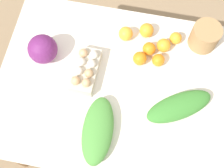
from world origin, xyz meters
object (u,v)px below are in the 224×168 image
Objects in this scene: paper_bag at (205,36)px; greens_bunch_beet_tops at (98,130)px; orange_0 at (176,38)px; orange_4 at (164,45)px; cabbage_purple at (43,49)px; greens_bunch_chard at (179,106)px; orange_5 at (126,34)px; orange_2 at (149,49)px; orange_3 at (140,58)px; orange_6 at (158,60)px; orange_1 at (147,30)px; egg_carton at (85,70)px.

greens_bunch_beet_tops is at bearing -127.10° from paper_bag.
orange_0 is 0.08m from orange_4.
cabbage_purple is 0.45× the size of greens_bunch_chard.
cabbage_purple is 1.98× the size of orange_5.
greens_bunch_chard is 0.47m from orange_5.
paper_bag is 0.40m from greens_bunch_chard.
orange_5 is at bearing 154.85° from orange_2.
orange_5 is (-0.13, 0.06, 0.00)m from orange_2.
orange_4 is at bearing -159.13° from paper_bag.
greens_bunch_chard is at bearing 28.04° from greens_bunch_beet_tops.
orange_6 is at bearing 6.05° from orange_3.
orange_0 is 0.84× the size of orange_1.
cabbage_purple is 2.33× the size of orange_0.
greens_bunch_chard is 4.84× the size of orange_2.
egg_carton is 0.28m from orange_3.
orange_5 is at bearing 127.03° from orange_3.
cabbage_purple reaches higher than orange_4.
paper_bag is 2.13× the size of orange_2.
orange_1 is (0.14, 0.57, -0.00)m from greens_bunch_beet_tops.
orange_5 reaches higher than greens_bunch_chard.
orange_6 is at bearing -44.31° from orange_2.
egg_carton is at bearing -149.38° from orange_4.
orange_1 is (0.27, 0.29, -0.00)m from egg_carton.
orange_6 is at bearing -99.66° from orange_4.
orange_2 is at bearing -144.59° from orange_0.
orange_0 is (0.30, 0.56, -0.01)m from greens_bunch_beet_tops.
orange_0 is at bearing 35.41° from orange_2.
greens_bunch_beet_tops is 0.47m from orange_6.
greens_bunch_beet_tops is at bearing -118.48° from orange_6.
greens_bunch_beet_tops is 4.32× the size of orange_5.
greens_bunch_chard is 0.34m from orange_2.
egg_carton is 0.43m from orange_4.
orange_2 is 0.91× the size of orange_5.
egg_carton is at bearing -132.79° from orange_1.
orange_5 is at bearing 171.73° from orange_4.
orange_3 is 0.16m from orange_5.
orange_4 is at bearing 41.89° from orange_3.
orange_5 is at bearing -173.56° from paper_bag.
egg_carton is 3.33× the size of orange_4.
orange_0 is at bearing 45.34° from orange_4.
orange_6 is at bearing 7.10° from cabbage_purple.
cabbage_purple reaches higher than orange_0.
orange_0 is 0.26m from orange_5.
paper_bag is (0.79, 0.24, -0.01)m from cabbage_purple.
orange_3 is at bearing 7.30° from cabbage_purple.
orange_5 is at bearing 86.19° from greens_bunch_beet_tops.
greens_bunch_chard is at bearing -43.84° from orange_3.
orange_6 is at bearing 120.11° from greens_bunch_chard.
orange_1 and orange_5 have the same top height.
cabbage_purple is 1.97× the size of orange_1.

